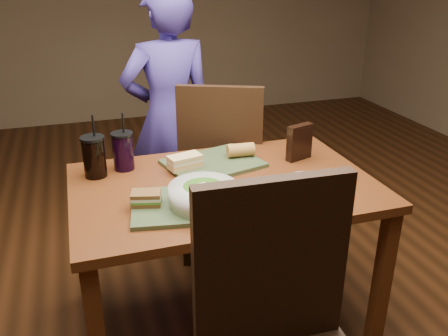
{
  "coord_description": "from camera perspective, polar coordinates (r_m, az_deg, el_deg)",
  "views": [
    {
      "loc": [
        -0.57,
        -1.77,
        1.63
      ],
      "look_at": [
        0.0,
        0.0,
        0.82
      ],
      "focal_mm": 38.0,
      "sensor_mm": 36.0,
      "label": 1
    }
  ],
  "objects": [
    {
      "name": "ground",
      "position": [
        2.47,
        0.0,
        -17.69
      ],
      "size": [
        6.0,
        6.0,
        0.0
      ],
      "primitive_type": "plane",
      "color": "#381C0B",
      "rests_on": "ground"
    },
    {
      "name": "dining_table",
      "position": [
        2.1,
        0.0,
        -4.02
      ],
      "size": [
        1.3,
        0.85,
        0.75
      ],
      "color": "#582A11",
      "rests_on": "ground"
    },
    {
      "name": "chair_far",
      "position": [
        2.7,
        -1.2,
        0.68
      ],
      "size": [
        0.6,
        0.62,
        1.05
      ],
      "color": "black",
      "rests_on": "ground"
    },
    {
      "name": "diner",
      "position": [
        2.87,
        -6.59,
        5.94
      ],
      "size": [
        0.59,
        0.42,
        1.54
      ],
      "primitive_type": "imported",
      "rotation": [
        0.0,
        0.0,
        3.23
      ],
      "color": "#3D2D7E",
      "rests_on": "ground"
    },
    {
      "name": "tray_near",
      "position": [
        1.86,
        -4.53,
        -4.46
      ],
      "size": [
        0.47,
        0.39,
        0.02
      ],
      "primitive_type": "cube",
      "rotation": [
        0.0,
        0.0,
        -0.17
      ],
      "color": "#364426",
      "rests_on": "dining_table"
    },
    {
      "name": "tray_far",
      "position": [
        2.23,
        -1.34,
        0.56
      ],
      "size": [
        0.49,
        0.41,
        0.02
      ],
      "primitive_type": "cube",
      "rotation": [
        0.0,
        0.0,
        0.25
      ],
      "color": "#364426",
      "rests_on": "dining_table"
    },
    {
      "name": "salad_bowl",
      "position": [
        1.82,
        -2.46,
        -3.1
      ],
      "size": [
        0.27,
        0.27,
        0.09
      ],
      "color": "silver",
      "rests_on": "tray_near"
    },
    {
      "name": "soup_bowl",
      "position": [
        2.03,
        9.57,
        -1.67
      ],
      "size": [
        0.19,
        0.19,
        0.06
      ],
      "color": "white",
      "rests_on": "dining_table"
    },
    {
      "name": "sandwich_near",
      "position": [
        1.86,
        -9.34,
        -3.59
      ],
      "size": [
        0.13,
        0.1,
        0.05
      ],
      "color": "#593819",
      "rests_on": "tray_near"
    },
    {
      "name": "sandwich_far",
      "position": [
        2.16,
        -4.73,
        0.78
      ],
      "size": [
        0.16,
        0.11,
        0.06
      ],
      "color": "tan",
      "rests_on": "tray_far"
    },
    {
      "name": "baguette_near",
      "position": [
        1.77,
        1.2,
        -4.71
      ],
      "size": [
        0.12,
        0.09,
        0.05
      ],
      "primitive_type": "cylinder",
      "rotation": [
        0.0,
        1.57,
        0.41
      ],
      "color": "#AD7533",
      "rests_on": "tray_near"
    },
    {
      "name": "baguette_far",
      "position": [
        2.28,
        2.01,
        2.18
      ],
      "size": [
        0.13,
        0.07,
        0.06
      ],
      "primitive_type": "cylinder",
      "rotation": [
        0.0,
        1.57,
        -0.07
      ],
      "color": "#AD7533",
      "rests_on": "tray_far"
    },
    {
      "name": "cup_cola",
      "position": [
        2.16,
        -15.35,
        1.35
      ],
      "size": [
        0.11,
        0.11,
        0.29
      ],
      "color": "black",
      "rests_on": "dining_table"
    },
    {
      "name": "cup_berry",
      "position": [
        2.21,
        -12.04,
        2.03
      ],
      "size": [
        0.1,
        0.1,
        0.27
      ],
      "color": "black",
      "rests_on": "dining_table"
    },
    {
      "name": "chip_bag",
      "position": [
        2.3,
        9.06,
        3.08
      ],
      "size": [
        0.14,
        0.08,
        0.17
      ],
      "primitive_type": "cube",
      "rotation": [
        0.0,
        0.0,
        0.31
      ],
      "color": "black",
      "rests_on": "dining_table"
    }
  ]
}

